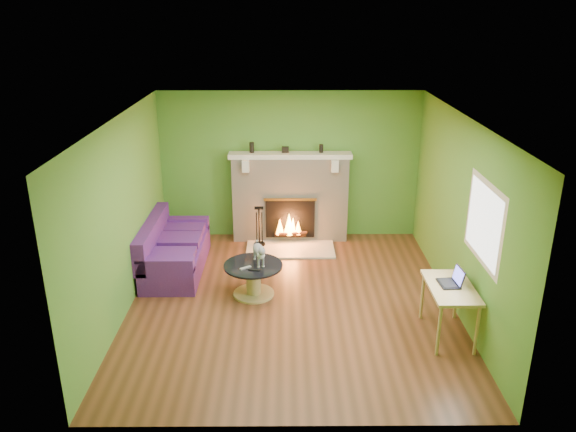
# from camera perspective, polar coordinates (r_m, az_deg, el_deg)

# --- Properties ---
(floor) EXTENTS (5.00, 5.00, 0.00)m
(floor) POSITION_cam_1_polar(r_m,az_deg,el_deg) (8.02, 0.37, -8.72)
(floor) COLOR #572F19
(floor) RESTS_ON ground
(ceiling) EXTENTS (5.00, 5.00, 0.00)m
(ceiling) POSITION_cam_1_polar(r_m,az_deg,el_deg) (7.12, 0.42, 9.85)
(ceiling) COLOR white
(ceiling) RESTS_ON wall_back
(wall_back) EXTENTS (5.00, 0.00, 5.00)m
(wall_back) POSITION_cam_1_polar(r_m,az_deg,el_deg) (9.85, 0.21, 5.14)
(wall_back) COLOR #4F8F2E
(wall_back) RESTS_ON floor
(wall_front) EXTENTS (5.00, 0.00, 5.00)m
(wall_front) POSITION_cam_1_polar(r_m,az_deg,el_deg) (5.21, 0.75, -9.73)
(wall_front) COLOR #4F8F2E
(wall_front) RESTS_ON floor
(wall_left) EXTENTS (0.00, 5.00, 5.00)m
(wall_left) POSITION_cam_1_polar(r_m,az_deg,el_deg) (7.78, -16.42, -0.03)
(wall_left) COLOR #4F8F2E
(wall_left) RESTS_ON floor
(wall_right) EXTENTS (0.00, 5.00, 5.00)m
(wall_right) POSITION_cam_1_polar(r_m,az_deg,el_deg) (7.83, 17.09, 0.04)
(wall_right) COLOR #4F8F2E
(wall_right) RESTS_ON floor
(window_frame) EXTENTS (0.00, 1.20, 1.20)m
(window_frame) POSITION_cam_1_polar(r_m,az_deg,el_deg) (6.95, 19.31, -0.64)
(window_frame) COLOR silver
(window_frame) RESTS_ON wall_right
(window_pane) EXTENTS (0.00, 1.06, 1.06)m
(window_pane) POSITION_cam_1_polar(r_m,az_deg,el_deg) (6.94, 19.25, -0.64)
(window_pane) COLOR white
(window_pane) RESTS_ON wall_right
(fireplace) EXTENTS (2.10, 0.46, 1.58)m
(fireplace) POSITION_cam_1_polar(r_m,az_deg,el_deg) (9.83, 0.22, 1.88)
(fireplace) COLOR beige
(fireplace) RESTS_ON floor
(hearth) EXTENTS (1.50, 0.75, 0.03)m
(hearth) POSITION_cam_1_polar(r_m,az_deg,el_deg) (9.63, 0.24, -3.38)
(hearth) COLOR beige
(hearth) RESTS_ON floor
(mantel) EXTENTS (2.10, 0.28, 0.08)m
(mantel) POSITION_cam_1_polar(r_m,az_deg,el_deg) (9.59, 0.22, 6.19)
(mantel) COLOR silver
(mantel) RESTS_ON fireplace
(sofa) EXTENTS (0.86, 1.82, 0.82)m
(sofa) POSITION_cam_1_polar(r_m,az_deg,el_deg) (9.00, -11.65, -3.50)
(sofa) COLOR #4D1A63
(sofa) RESTS_ON floor
(coffee_table) EXTENTS (0.84, 0.84, 0.48)m
(coffee_table) POSITION_cam_1_polar(r_m,az_deg,el_deg) (8.10, -3.53, -6.25)
(coffee_table) COLOR tan
(coffee_table) RESTS_ON floor
(desk) EXTENTS (0.55, 0.94, 0.70)m
(desk) POSITION_cam_1_polar(r_m,az_deg,el_deg) (7.27, 16.17, -7.46)
(desk) COLOR tan
(desk) RESTS_ON floor
(cat) EXTENTS (0.33, 0.57, 0.34)m
(cat) POSITION_cam_1_polar(r_m,az_deg,el_deg) (7.98, -3.00, -3.72)
(cat) COLOR slate
(cat) RESTS_ON coffee_table
(remote_silver) EXTENTS (0.16, 0.14, 0.02)m
(remote_silver) POSITION_cam_1_polar(r_m,az_deg,el_deg) (7.91, -4.34, -5.28)
(remote_silver) COLOR gray
(remote_silver) RESTS_ON coffee_table
(remote_black) EXTENTS (0.17, 0.08, 0.02)m
(remote_black) POSITION_cam_1_polar(r_m,az_deg,el_deg) (7.84, -3.49, -5.48)
(remote_black) COLOR black
(remote_black) RESTS_ON coffee_table
(laptop) EXTENTS (0.28, 0.32, 0.22)m
(laptop) POSITION_cam_1_polar(r_m,az_deg,el_deg) (7.21, 16.07, -5.90)
(laptop) COLOR black
(laptop) RESTS_ON desk
(fire_tools) EXTENTS (0.19, 0.19, 0.71)m
(fire_tools) POSITION_cam_1_polar(r_m,az_deg,el_deg) (9.63, -2.94, -1.01)
(fire_tools) COLOR black
(fire_tools) RESTS_ON hearth
(mantel_vase_left) EXTENTS (0.08, 0.08, 0.18)m
(mantel_vase_left) POSITION_cam_1_polar(r_m,az_deg,el_deg) (9.60, -3.71, 6.97)
(mantel_vase_left) COLOR black
(mantel_vase_left) RESTS_ON mantel
(mantel_vase_right) EXTENTS (0.07, 0.07, 0.14)m
(mantel_vase_right) POSITION_cam_1_polar(r_m,az_deg,el_deg) (9.61, 3.39, 6.86)
(mantel_vase_right) COLOR black
(mantel_vase_right) RESTS_ON mantel
(mantel_box) EXTENTS (0.12, 0.08, 0.10)m
(mantel_box) POSITION_cam_1_polar(r_m,az_deg,el_deg) (9.60, -0.28, 6.75)
(mantel_box) COLOR black
(mantel_box) RESTS_ON mantel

